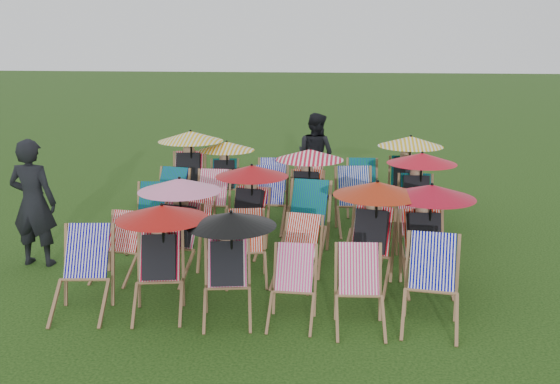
# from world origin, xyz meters

# --- Properties ---
(ground) EXTENTS (100.00, 100.00, 0.00)m
(ground) POSITION_xyz_m (0.00, 0.00, 0.00)
(ground) COLOR black
(ground) RESTS_ON ground
(deckchair_0) EXTENTS (0.74, 0.95, 0.96)m
(deckchair_0) POSITION_xyz_m (-2.03, -2.30, 0.48)
(deckchair_0) COLOR #896040
(deckchair_0) RESTS_ON ground
(deckchair_1) EXTENTS (1.06, 1.15, 1.26)m
(deckchair_1) POSITION_xyz_m (-1.14, -2.16, 0.66)
(deckchair_1) COLOR #896040
(deckchair_1) RESTS_ON ground
(deckchair_2) EXTENTS (1.03, 1.11, 1.22)m
(deckchair_2) POSITION_xyz_m (-0.33, -2.22, 0.64)
(deckchair_2) COLOR #896040
(deckchair_2) RESTS_ON ground
(deckchair_3) EXTENTS (0.56, 0.77, 0.81)m
(deckchair_3) POSITION_xyz_m (0.41, -2.26, 0.41)
(deckchair_3) COLOR #896040
(deckchair_3) RESTS_ON ground
(deckchair_4) EXTENTS (0.62, 0.83, 0.86)m
(deckchair_4) POSITION_xyz_m (1.16, -2.33, 0.43)
(deckchair_4) COLOR #896040
(deckchair_4) RESTS_ON ground
(deckchair_5) EXTENTS (0.74, 0.96, 0.96)m
(deckchair_5) POSITION_xyz_m (1.94, -2.21, 0.48)
(deckchair_5) COLOR #896040
(deckchair_5) RESTS_ON ground
(deckchair_6) EXTENTS (0.64, 0.82, 0.83)m
(deckchair_6) POSITION_xyz_m (-2.02, -1.18, 0.41)
(deckchair_6) COLOR #896040
(deckchair_6) RESTS_ON ground
(deckchair_7) EXTENTS (1.11, 1.18, 1.32)m
(deckchair_7) POSITION_xyz_m (-1.28, -1.00, 0.69)
(deckchair_7) COLOR #896040
(deckchair_7) RESTS_ON ground
(deckchair_8) EXTENTS (0.71, 0.89, 0.87)m
(deckchair_8) POSITION_xyz_m (-0.32, -1.07, 0.44)
(deckchair_8) COLOR #896040
(deckchair_8) RESTS_ON ground
(deckchair_9) EXTENTS (0.70, 0.87, 0.84)m
(deckchair_9) POSITION_xyz_m (0.37, -1.11, 0.42)
(deckchair_9) COLOR #896040
(deckchair_9) RESTS_ON ground
(deckchair_10) EXTENTS (1.13, 1.21, 1.34)m
(deckchair_10) POSITION_xyz_m (1.31, -1.03, 0.71)
(deckchair_10) COLOR #896040
(deckchair_10) RESTS_ON ground
(deckchair_11) EXTENTS (1.11, 1.18, 1.32)m
(deckchair_11) POSITION_xyz_m (2.02, -1.04, 0.70)
(deckchair_11) COLOR #896040
(deckchair_11) RESTS_ON ground
(deckchair_12) EXTENTS (0.66, 0.89, 0.93)m
(deckchair_12) POSITION_xyz_m (-1.98, 0.09, 0.47)
(deckchair_12) COLOR #896040
(deckchair_12) RESTS_ON ground
(deckchair_13) EXTENTS (0.60, 0.81, 0.85)m
(deckchair_13) POSITION_xyz_m (-1.27, 0.02, 0.43)
(deckchair_13) COLOR #896040
(deckchair_13) RESTS_ON ground
(deckchair_14) EXTENTS (1.09, 1.16, 1.29)m
(deckchair_14) POSITION_xyz_m (-0.48, 0.10, 0.68)
(deckchair_14) COLOR #896040
(deckchair_14) RESTS_ON ground
(deckchair_15) EXTENTS (0.80, 1.03, 1.03)m
(deckchair_15) POSITION_xyz_m (0.38, 0.05, 0.51)
(deckchair_15) COLOR #896040
(deckchair_15) RESTS_ON ground
(deckchair_16) EXTENTS (0.77, 0.95, 0.92)m
(deckchair_16) POSITION_xyz_m (1.30, 0.05, 0.46)
(deckchair_16) COLOR #896040
(deckchair_16) RESTS_ON ground
(deckchair_17) EXTENTS (0.68, 0.86, 0.84)m
(deckchair_17) POSITION_xyz_m (2.01, -0.02, 0.42)
(deckchair_17) COLOR #896040
(deckchair_17) RESTS_ON ground
(deckchair_18) EXTENTS (0.78, 0.97, 0.94)m
(deckchair_18) POSITION_xyz_m (-2.08, 1.21, 0.47)
(deckchair_18) COLOR #896040
(deckchair_18) RESTS_ON ground
(deckchair_19) EXTENTS (0.63, 0.87, 0.94)m
(deckchair_19) POSITION_xyz_m (-1.29, 1.13, 0.47)
(deckchair_19) COLOR #896040
(deckchair_19) RESTS_ON ground
(deckchair_20) EXTENTS (0.69, 0.94, 1.00)m
(deckchair_20) POSITION_xyz_m (-0.33, 1.20, 0.50)
(deckchair_20) COLOR #896040
(deckchair_20) RESTS_ON ground
(deckchair_21) EXTENTS (1.13, 1.18, 1.34)m
(deckchair_21) POSITION_xyz_m (0.31, 1.27, 0.71)
(deckchair_21) COLOR #896040
(deckchair_21) RESTS_ON ground
(deckchair_22) EXTENTS (0.80, 1.02, 1.01)m
(deckchair_22) POSITION_xyz_m (1.14, 1.24, 0.51)
(deckchair_22) COLOR #896040
(deckchair_22) RESTS_ON ground
(deckchair_23) EXTENTS (1.12, 1.16, 1.33)m
(deckchair_23) POSITION_xyz_m (2.12, 1.19, 0.70)
(deckchair_23) COLOR #896040
(deckchair_23) RESTS_ON ground
(deckchair_24) EXTENTS (1.21, 1.30, 1.44)m
(deckchair_24) POSITION_xyz_m (-1.97, 2.37, 0.76)
(deckchair_24) COLOR #896040
(deckchair_24) RESTS_ON ground
(deckchair_25) EXTENTS (1.04, 1.12, 1.24)m
(deckchair_25) POSITION_xyz_m (-1.30, 2.48, 0.65)
(deckchair_25) COLOR #896040
(deckchair_25) RESTS_ON ground
(deckchair_26) EXTENTS (0.66, 0.89, 0.93)m
(deckchair_26) POSITION_xyz_m (-0.39, 2.31, 0.46)
(deckchair_26) COLOR #896040
(deckchair_26) RESTS_ON ground
(deckchair_27) EXTENTS (0.62, 0.83, 0.86)m
(deckchair_27) POSITION_xyz_m (0.29, 2.34, 0.43)
(deckchair_27) COLOR #896040
(deckchair_27) RESTS_ON ground
(deckchair_28) EXTENTS (0.66, 0.89, 0.94)m
(deckchair_28) POSITION_xyz_m (1.27, 2.40, 0.47)
(deckchair_28) COLOR #896040
(deckchair_28) RESTS_ON ground
(deckchair_29) EXTENTS (1.18, 1.23, 1.40)m
(deckchair_29) POSITION_xyz_m (2.05, 2.48, 0.74)
(deckchair_29) COLOR #896040
(deckchair_29) RESTS_ON ground
(person_left) EXTENTS (0.67, 0.46, 1.80)m
(person_left) POSITION_xyz_m (-3.33, -0.83, 0.90)
(person_left) COLOR black
(person_left) RESTS_ON ground
(person_rear) EXTENTS (1.03, 0.97, 1.69)m
(person_rear) POSITION_xyz_m (0.34, 3.51, 0.84)
(person_rear) COLOR black
(person_rear) RESTS_ON ground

